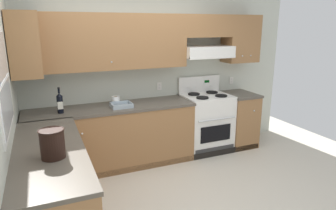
% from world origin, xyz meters
% --- Properties ---
extents(ground_plane, '(7.04, 7.04, 0.00)m').
position_xyz_m(ground_plane, '(0.00, 0.00, 0.00)').
color(ground_plane, beige).
extents(wall_back, '(4.68, 0.57, 2.55)m').
position_xyz_m(wall_back, '(0.39, 1.53, 1.48)').
color(wall_back, beige).
rests_on(wall_back, ground_plane).
extents(wall_left, '(0.47, 4.00, 2.55)m').
position_xyz_m(wall_left, '(-1.59, 0.23, 1.34)').
color(wall_left, beige).
rests_on(wall_left, ground_plane).
extents(counter_back_run, '(3.60, 0.65, 0.91)m').
position_xyz_m(counter_back_run, '(0.01, 1.24, 0.45)').
color(counter_back_run, olive).
rests_on(counter_back_run, ground_plane).
extents(counter_left_run, '(0.63, 1.91, 0.91)m').
position_xyz_m(counter_left_run, '(-1.24, -0.00, 0.45)').
color(counter_left_run, olive).
rests_on(counter_left_run, ground_plane).
extents(stove, '(0.76, 0.62, 1.20)m').
position_xyz_m(stove, '(1.19, 1.25, 0.48)').
color(stove, white).
rests_on(stove, ground_plane).
extents(wine_bottle, '(0.08, 0.08, 0.34)m').
position_xyz_m(wine_bottle, '(-1.05, 1.20, 1.05)').
color(wine_bottle, black).
rests_on(wine_bottle, counter_back_run).
extents(bowl, '(0.29, 0.25, 0.06)m').
position_xyz_m(bowl, '(-0.24, 1.17, 0.93)').
color(bowl, '#9EADB7').
rests_on(bowl, counter_back_run).
extents(bucket, '(0.22, 0.22, 0.26)m').
position_xyz_m(bucket, '(-1.21, -0.23, 1.04)').
color(bucket, black).
rests_on(bucket, counter_left_run).
extents(paper_towel_roll, '(0.11, 0.11, 0.12)m').
position_xyz_m(paper_towel_roll, '(-0.28, 1.35, 0.97)').
color(paper_towel_roll, white).
rests_on(paper_towel_roll, counter_back_run).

